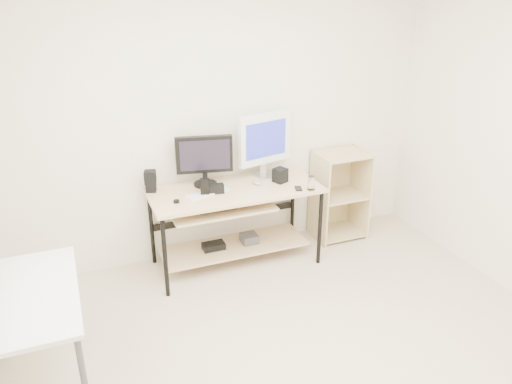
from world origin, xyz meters
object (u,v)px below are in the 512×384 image
object	(u,v)px
black_monitor	(204,158)
audio_controller	(205,187)
white_imac	(265,141)
side_table	(26,306)
desk	(232,211)
shelf_unit	(337,194)

from	to	relation	value
black_monitor	audio_controller	bearing A→B (deg)	-95.83
white_imac	audio_controller	size ratio (longest dim) A/B	3.96
side_table	white_imac	size ratio (longest dim) A/B	1.69
desk	audio_controller	distance (m)	0.39
white_imac	black_monitor	bearing A→B (deg)	168.73
black_monitor	white_imac	distance (m)	0.59
side_table	black_monitor	size ratio (longest dim) A/B	2.02
shelf_unit	audio_controller	xyz separation A→B (m)	(-1.44, -0.21, 0.37)
side_table	black_monitor	xyz separation A→B (m)	(1.46, 1.23, 0.34)
desk	black_monitor	distance (m)	0.54
shelf_unit	black_monitor	xyz separation A→B (m)	(-1.37, 0.01, 0.56)
white_imac	audio_controller	world-z (taller)	white_imac
black_monitor	audio_controller	size ratio (longest dim) A/B	3.32
side_table	shelf_unit	world-z (taller)	shelf_unit
side_table	black_monitor	distance (m)	1.94
black_monitor	shelf_unit	bearing A→B (deg)	11.19
white_imac	side_table	bearing A→B (deg)	-162.00
white_imac	audio_controller	bearing A→B (deg)	-173.34
desk	audio_controller	world-z (taller)	audio_controller
side_table	black_monitor	world-z (taller)	black_monitor
white_imac	audio_controller	xyz separation A→B (m)	(-0.65, -0.24, -0.27)
desk	side_table	size ratio (longest dim) A/B	1.50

